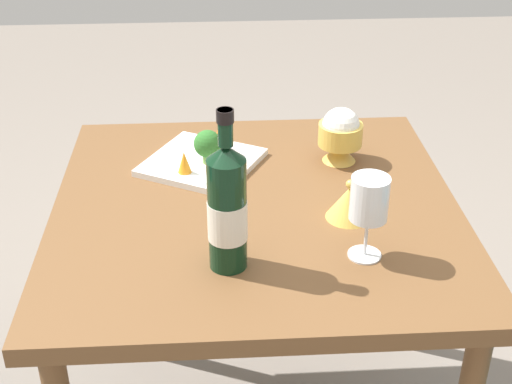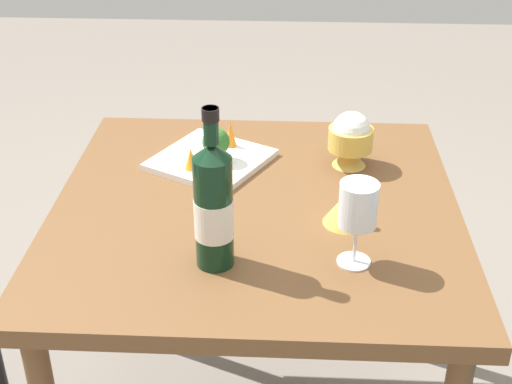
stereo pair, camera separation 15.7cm
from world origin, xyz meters
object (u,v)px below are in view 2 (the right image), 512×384
Objects in this scene: broccoli_floret at (216,142)px; carrot_garnish_right at (230,134)px; wine_bottle at (214,206)px; rice_bowl at (351,138)px; carrot_garnish_left at (191,159)px; wine_glass at (358,207)px; rice_bowl_lid at (347,208)px; serving_plate at (211,160)px.

broccoli_floret is 1.29× the size of carrot_garnish_right.
rice_bowl is (0.43, -0.29, -0.06)m from wine_bottle.
carrot_garnish_right reaches higher than carrot_garnish_left.
rice_bowl is (0.42, -0.02, -0.05)m from wine_glass.
carrot_garnish_left is (0.35, 0.37, -0.09)m from wine_glass.
rice_bowl_lid is 1.17× the size of broccoli_floret.
broccoli_floret is at bearing -138.45° from serving_plate.
carrot_garnish_left is (0.20, 0.36, 0.01)m from rice_bowl_lid.
carrot_garnish_right is (0.48, 0.28, -0.08)m from wine_glass.
wine_glass is 2.09× the size of broccoli_floret.
broccoli_floret is (-0.02, 0.33, -0.01)m from rice_bowl.
wine_glass reaches higher than rice_bowl_lid.
wine_glass is 1.26× the size of rice_bowl.
wine_glass is 0.51m from broccoli_floret.
carrot_garnish_left is (0.37, 0.09, -0.09)m from wine_bottle.
wine_bottle is at bearing -165.50° from carrot_garnish_left.
wine_glass is 2.68× the size of carrot_garnish_right.
rice_bowl is 0.35m from serving_plate.
carrot_garnish_right is at bearing 78.60° from rice_bowl.
rice_bowl is at bearing -33.81° from wine_bottle.
rice_bowl_lid is 0.41m from carrot_garnish_left.
serving_plate is (0.27, 0.32, -0.03)m from rice_bowl_lid.
wine_glass is at bearing -86.89° from wine_bottle.
carrot_garnish_right is (0.06, 0.30, -0.02)m from rice_bowl.
wine_glass is (0.01, -0.28, -0.00)m from wine_bottle.
wine_bottle is 2.35× the size of rice_bowl.
serving_plate is 5.08× the size of carrot_garnish_right.
rice_bowl reaches higher than broccoli_floret.
rice_bowl_lid reaches higher than carrot_garnish_right.
rice_bowl_lid is 0.43m from carrot_garnish_right.
wine_glass reaches higher than serving_plate.
wine_bottle is at bearing -178.91° from carrot_garnish_right.
rice_bowl is at bearing -2.18° from wine_glass.
serving_plate is at bearing 145.30° from carrot_garnish_right.
wine_bottle reaches higher than carrot_garnish_right.
carrot_garnish_left is 0.81× the size of carrot_garnish_right.
serving_plate is 6.24× the size of carrot_garnish_left.
wine_glass reaches higher than carrot_garnish_left.
broccoli_floret is (0.40, 0.31, -0.06)m from wine_glass.
carrot_garnish_right is (0.33, 0.28, 0.01)m from rice_bowl_lid.
wine_glass is at bearing -133.47° from carrot_garnish_left.
broccoli_floret is (0.25, 0.31, 0.03)m from rice_bowl_lid.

